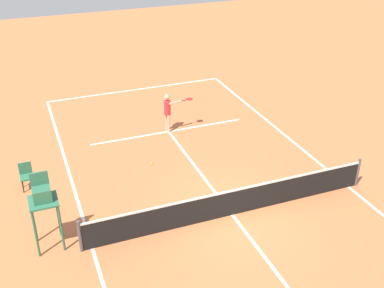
# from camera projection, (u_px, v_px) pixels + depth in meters

# --- Properties ---
(ground_plane) EXTENTS (60.00, 60.00, 0.00)m
(ground_plane) POSITION_uv_depth(u_px,v_px,m) (232.00, 215.00, 15.37)
(ground_plane) COLOR #C66B3D
(court_lines) EXTENTS (9.13, 23.33, 0.01)m
(court_lines) POSITION_uv_depth(u_px,v_px,m) (232.00, 215.00, 15.37)
(court_lines) COLOR white
(court_lines) RESTS_ON ground
(tennis_net) EXTENTS (9.73, 0.10, 1.07)m
(tennis_net) POSITION_uv_depth(u_px,v_px,m) (233.00, 202.00, 15.14)
(tennis_net) COLOR #4C4C51
(tennis_net) RESTS_ON ground
(player_serving) EXTENTS (1.32, 0.45, 1.72)m
(player_serving) POSITION_uv_depth(u_px,v_px,m) (169.00, 109.00, 20.18)
(player_serving) COLOR #D8A884
(player_serving) RESTS_ON ground
(tennis_ball) EXTENTS (0.07, 0.07, 0.07)m
(tennis_ball) POSITION_uv_depth(u_px,v_px,m) (151.00, 163.00, 18.19)
(tennis_ball) COLOR #CCE033
(tennis_ball) RESTS_ON ground
(umpire_chair) EXTENTS (0.80, 0.80, 2.41)m
(umpire_chair) POSITION_uv_depth(u_px,v_px,m) (43.00, 200.00, 13.31)
(umpire_chair) COLOR #2D6B4C
(umpire_chair) RESTS_ON ground
(courtside_chair_mid) EXTENTS (0.44, 0.46, 0.95)m
(courtside_chair_mid) POSITION_uv_depth(u_px,v_px,m) (26.00, 175.00, 16.51)
(courtside_chair_mid) COLOR #262626
(courtside_chair_mid) RESTS_ON ground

